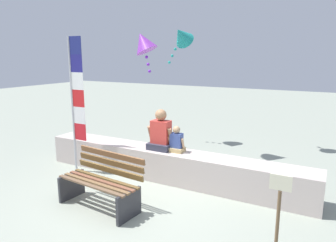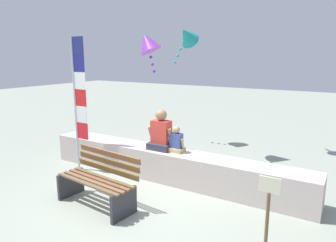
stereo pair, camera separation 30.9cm
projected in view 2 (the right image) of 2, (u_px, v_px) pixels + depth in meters
The scene contains 9 objects.
ground_plane at pixel (135, 200), 5.41m from camera, with size 40.00×40.00×0.00m, color gray.
seawall_ledge at pixel (168, 165), 6.26m from camera, with size 5.69×0.60×0.61m, color #C0B0A9.
park_bench at pixel (99, 181), 5.17m from camera, with size 1.49×0.75×0.88m.
person_adult at pixel (161, 134), 6.22m from camera, with size 0.54×0.39×0.82m.
person_child at pixel (176, 142), 6.07m from camera, with size 0.34×0.25×0.52m.
flag_banner at pixel (78, 96), 6.49m from camera, with size 0.35×0.05×2.84m.
kite_purple at pixel (148, 42), 7.58m from camera, with size 0.79×0.77×1.08m.
kite_teal at pixel (187, 36), 8.31m from camera, with size 0.74×0.74×1.11m.
sign_post at pixel (267, 217), 3.45m from camera, with size 0.24×0.04×1.17m.
Camera 2 is at (3.09, -3.99, 2.45)m, focal length 33.18 mm.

